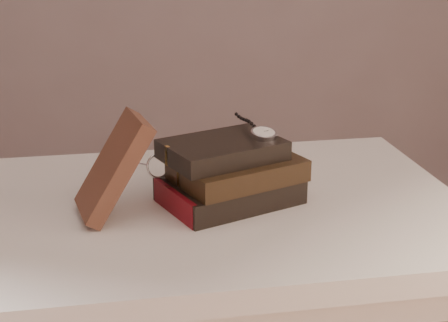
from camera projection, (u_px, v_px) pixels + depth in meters
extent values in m
cube|color=silver|center=(175.00, 215.00, 1.16)|extent=(1.00, 0.60, 0.04)
cube|color=white|center=(175.00, 246.00, 1.18)|extent=(0.88, 0.49, 0.08)
cylinder|color=white|center=(356.00, 304.00, 1.59)|extent=(0.05, 0.05, 0.71)
cube|color=black|center=(230.00, 191.00, 1.15)|extent=(0.26, 0.22, 0.04)
cube|color=beige|center=(231.00, 190.00, 1.15)|extent=(0.25, 0.20, 0.03)
cube|color=gold|center=(168.00, 199.00, 1.12)|extent=(0.01, 0.01, 0.04)
cube|color=maroon|center=(175.00, 203.00, 1.10)|extent=(0.06, 0.13, 0.04)
cube|color=black|center=(238.00, 169.00, 1.14)|extent=(0.24, 0.21, 0.04)
cube|color=beige|center=(239.00, 169.00, 1.14)|extent=(0.23, 0.19, 0.03)
cube|color=gold|center=(179.00, 176.00, 1.11)|extent=(0.01, 0.01, 0.04)
cube|color=black|center=(222.00, 150.00, 1.13)|extent=(0.23, 0.19, 0.03)
cube|color=beige|center=(224.00, 149.00, 1.13)|extent=(0.22, 0.18, 0.02)
cube|color=gold|center=(168.00, 156.00, 1.10)|extent=(0.01, 0.01, 0.03)
cube|color=#402118|center=(114.00, 167.00, 1.08)|extent=(0.14, 0.13, 0.17)
cylinder|color=silver|center=(264.00, 134.00, 1.14)|extent=(0.06, 0.06, 0.02)
cylinder|color=white|center=(264.00, 132.00, 1.14)|extent=(0.05, 0.05, 0.01)
torus|color=silver|center=(264.00, 132.00, 1.14)|extent=(0.06, 0.06, 0.01)
cylinder|color=silver|center=(255.00, 130.00, 1.16)|extent=(0.01, 0.01, 0.01)
cube|color=black|center=(262.00, 131.00, 1.14)|extent=(0.01, 0.01, 0.00)
cube|color=black|center=(266.00, 131.00, 1.14)|extent=(0.01, 0.00, 0.00)
sphere|color=black|center=(254.00, 126.00, 1.17)|extent=(0.01, 0.01, 0.01)
sphere|color=black|center=(252.00, 124.00, 1.18)|extent=(0.01, 0.01, 0.01)
sphere|color=black|center=(249.00, 121.00, 1.19)|extent=(0.01, 0.01, 0.01)
sphere|color=black|center=(246.00, 120.00, 1.20)|extent=(0.01, 0.01, 0.01)
sphere|color=black|center=(244.00, 119.00, 1.21)|extent=(0.01, 0.01, 0.01)
sphere|color=black|center=(241.00, 118.00, 1.22)|extent=(0.01, 0.01, 0.01)
sphere|color=black|center=(239.00, 116.00, 1.23)|extent=(0.01, 0.01, 0.01)
sphere|color=black|center=(236.00, 114.00, 1.24)|extent=(0.01, 0.01, 0.01)
torus|color=silver|center=(158.00, 166.00, 1.15)|extent=(0.05, 0.03, 0.04)
torus|color=silver|center=(183.00, 161.00, 1.17)|extent=(0.05, 0.03, 0.04)
cylinder|color=silver|center=(171.00, 162.00, 1.16)|extent=(0.01, 0.01, 0.00)
cylinder|color=silver|center=(136.00, 163.00, 1.18)|extent=(0.04, 0.09, 0.02)
cylinder|color=silver|center=(180.00, 154.00, 1.22)|extent=(0.04, 0.09, 0.02)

